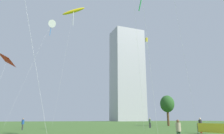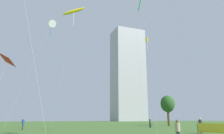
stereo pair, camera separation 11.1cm
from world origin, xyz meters
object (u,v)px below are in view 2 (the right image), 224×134
at_px(kite_flying_0, 7,60).
at_px(kite_flying_2, 51,24).
at_px(distant_highrise_0, 128,74).
at_px(person_standing_1, 178,129).
at_px(kite_flying_7, 147,41).
at_px(person_standing_3, 23,123).
at_px(event_banner, 212,128).
at_px(kite_flying_8, 74,11).
at_px(person_standing_0, 150,122).
at_px(park_tree_0, 168,104).
at_px(person_standing_2, 200,124).

relative_size(kite_flying_0, kite_flying_2, 0.44).
bearing_deg(distant_highrise_0, person_standing_1, -114.31).
height_order(kite_flying_7, distant_highrise_0, distant_highrise_0).
bearing_deg(kite_flying_7, kite_flying_2, 177.06).
bearing_deg(kite_flying_7, person_standing_1, -119.76).
distance_m(person_standing_1, person_standing_3, 24.93).
height_order(person_standing_1, event_banner, person_standing_1).
bearing_deg(person_standing_3, kite_flying_7, -59.94).
bearing_deg(kite_flying_2, kite_flying_8, -70.35).
bearing_deg(kite_flying_7, kite_flying_0, -158.98).
relative_size(person_standing_0, park_tree_0, 0.25).
distance_m(person_standing_2, kite_flying_8, 33.30).
distance_m(kite_flying_0, kite_flying_8, 17.89).
bearing_deg(kite_flying_8, kite_flying_2, 109.65).
bearing_deg(person_standing_0, person_standing_1, -102.65).
bearing_deg(kite_flying_2, person_standing_1, -81.40).
bearing_deg(distant_highrise_0, person_standing_2, -112.05).
height_order(kite_flying_2, event_banner, kite_flying_2).
relative_size(person_standing_2, park_tree_0, 0.24).
xyz_separation_m(person_standing_2, person_standing_3, (-19.42, 15.42, -0.01)).
bearing_deg(person_standing_2, distant_highrise_0, 53.78).
xyz_separation_m(person_standing_1, kite_flying_8, (-2.24, 28.45, 23.14)).
bearing_deg(person_standing_0, person_standing_3, -166.03).
bearing_deg(park_tree_0, kite_flying_2, 163.51).
relative_size(person_standing_1, kite_flying_0, 0.13).
distance_m(park_tree_0, event_banner, 28.33).
bearing_deg(person_standing_1, kite_flying_2, 111.91).
height_order(kite_flying_2, kite_flying_7, kite_flying_2).
relative_size(person_standing_1, person_standing_2, 0.90).
relative_size(kite_flying_8, event_banner, 7.17).
height_order(kite_flying_0, event_banner, kite_flying_0).
bearing_deg(kite_flying_7, park_tree_0, -83.54).
bearing_deg(person_standing_1, kite_flying_7, 73.56).
xyz_separation_m(kite_flying_0, kite_flying_8, (11.10, 4.62, 13.25)).
height_order(kite_flying_0, park_tree_0, kite_flying_0).
xyz_separation_m(park_tree_0, distant_highrise_0, (39.65, 100.34, 30.31)).
distance_m(kite_flying_0, distant_highrise_0, 132.76).
xyz_separation_m(person_standing_3, park_tree_0, (32.08, 7.46, 4.12)).
bearing_deg(park_tree_0, person_standing_2, -118.96).
bearing_deg(kite_flying_0, person_standing_0, -3.48).
xyz_separation_m(person_standing_3, event_banner, (19.07, -17.31, -0.35)).
distance_m(kite_flying_0, event_banner, 30.62).
xyz_separation_m(person_standing_1, kite_flying_2, (-5.82, 38.49, 24.09)).
height_order(person_standing_0, person_standing_2, person_standing_0).
bearing_deg(person_standing_0, kite_flying_2, 152.73).
height_order(person_standing_0, distant_highrise_0, distant_highrise_0).
xyz_separation_m(person_standing_0, person_standing_2, (-2.49, -14.92, -0.04)).
relative_size(person_standing_1, kite_flying_2, 0.06).
xyz_separation_m(person_standing_3, kite_flying_2, (4.27, 15.69, 24.00)).
relative_size(person_standing_1, kite_flying_8, 0.06).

